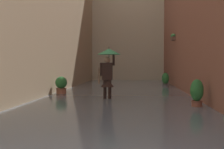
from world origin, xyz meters
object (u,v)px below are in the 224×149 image
at_px(person_wading, 108,66).
at_px(potted_plant_far_left, 197,94).
at_px(potted_plant_mid_left, 165,80).
at_px(potted_plant_near_right, 61,86).

xyz_separation_m(person_wading, potted_plant_far_left, (-2.84, 1.90, -0.85)).
bearing_deg(potted_plant_far_left, potted_plant_mid_left, -89.47).
distance_m(person_wading, potted_plant_far_left, 3.52).
bearing_deg(potted_plant_far_left, potted_plant_near_right, -35.53).
height_order(potted_plant_far_left, potted_plant_near_right, potted_plant_far_left).
height_order(potted_plant_near_right, potted_plant_mid_left, potted_plant_mid_left).
bearing_deg(potted_plant_mid_left, person_wading, 68.90).
distance_m(potted_plant_near_right, potted_plant_mid_left, 7.36).
bearing_deg(potted_plant_mid_left, potted_plant_near_right, 47.90).
bearing_deg(person_wading, potted_plant_far_left, 146.29).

